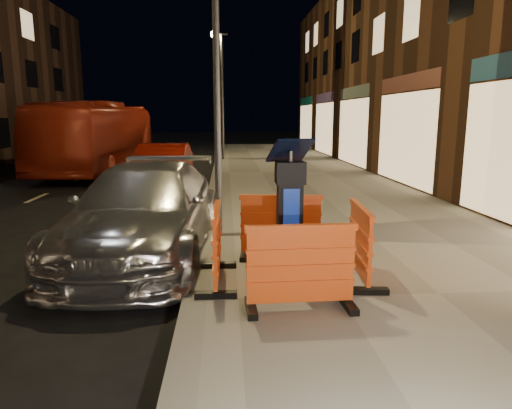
{
  "coord_description": "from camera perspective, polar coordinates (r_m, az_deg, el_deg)",
  "views": [
    {
      "loc": [
        0.4,
        -5.15,
        2.3
      ],
      "look_at": [
        0.8,
        1.0,
        1.1
      ],
      "focal_mm": 32.0,
      "sensor_mm": 36.0,
      "label": 1
    }
  ],
  "objects": [
    {
      "name": "ground_plane",
      "position": [
        5.66,
        -7.64,
        -13.09
      ],
      "size": [
        120.0,
        120.0,
        0.0
      ],
      "primitive_type": "plane",
      "color": "black",
      "rests_on": "ground"
    },
    {
      "name": "sidewalk",
      "position": [
        6.19,
        21.84,
        -10.9
      ],
      "size": [
        6.0,
        60.0,
        0.15
      ],
      "primitive_type": "cube",
      "color": "gray",
      "rests_on": "ground"
    },
    {
      "name": "kerb",
      "position": [
        5.63,
        -7.66,
        -12.39
      ],
      "size": [
        0.3,
        60.0,
        0.15
      ],
      "primitive_type": "cube",
      "color": "slate",
      "rests_on": "ground"
    },
    {
      "name": "parking_kiosk",
      "position": [
        5.94,
        4.22,
        -1.34
      ],
      "size": [
        0.59,
        0.59,
        1.77
      ],
      "primitive_type": "cube",
      "rotation": [
        0.0,
        0.0,
        -0.05
      ],
      "color": "black",
      "rests_on": "sidewalk"
    },
    {
      "name": "barrier_front",
      "position": [
        5.14,
        5.62,
        -7.86
      ],
      "size": [
        1.28,
        0.57,
        0.98
      ],
      "primitive_type": "cube",
      "rotation": [
        0.0,
        0.0,
        0.04
      ],
      "color": "#F25218",
      "rests_on": "sidewalk"
    },
    {
      "name": "barrier_back",
      "position": [
        6.95,
        3.09,
        -2.8
      ],
      "size": [
        1.31,
        0.65,
        0.98
      ],
      "primitive_type": "cube",
      "rotation": [
        0.0,
        0.0,
        -0.1
      ],
      "color": "#F25218",
      "rests_on": "sidewalk"
    },
    {
      "name": "barrier_kerbside",
      "position": [
        5.98,
        -4.92,
        -5.12
      ],
      "size": [
        0.54,
        1.27,
        0.98
      ],
      "primitive_type": "cube",
      "rotation": [
        0.0,
        0.0,
        1.55
      ],
      "color": "#F25218",
      "rests_on": "sidewalk"
    },
    {
      "name": "barrier_bldgside",
      "position": [
        6.24,
        12.87,
        -4.69
      ],
      "size": [
        0.63,
        1.3,
        0.98
      ],
      "primitive_type": "cube",
      "rotation": [
        0.0,
        0.0,
        1.49
      ],
      "color": "#F25218",
      "rests_on": "sidewalk"
    },
    {
      "name": "car_silver",
      "position": [
        7.97,
        -13.44,
        -6.06
      ],
      "size": [
        2.39,
        5.29,
        1.5
      ],
      "primitive_type": "imported",
      "rotation": [
        0.0,
        0.0,
        -0.06
      ],
      "color": "silver",
      "rests_on": "ground"
    },
    {
      "name": "car_red",
      "position": [
        14.71,
        -11.47,
        1.82
      ],
      "size": [
        1.57,
        4.36,
        1.43
      ],
      "primitive_type": "imported",
      "rotation": [
        0.0,
        0.0,
        -0.01
      ],
      "color": "maroon",
      "rests_on": "ground"
    },
    {
      "name": "bus_doubledecker",
      "position": [
        20.6,
        -18.66,
        4.05
      ],
      "size": [
        2.65,
        10.26,
        2.84
      ],
      "primitive_type": "imported",
      "rotation": [
        0.0,
        0.0,
        -0.03
      ],
      "color": "maroon",
      "rests_on": "ground"
    },
    {
      "name": "street_lamp_mid",
      "position": [
        8.2,
        -4.97,
        16.94
      ],
      "size": [
        0.12,
        0.12,
        6.0
      ],
      "primitive_type": "cylinder",
      "color": "#3F3F44",
      "rests_on": "sidewalk"
    },
    {
      "name": "street_lamp_far",
      "position": [
        23.17,
        -4.22,
        13.12
      ],
      "size": [
        0.12,
        0.12,
        6.0
      ],
      "primitive_type": "cylinder",
      "color": "#3F3F44",
      "rests_on": "sidewalk"
    }
  ]
}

